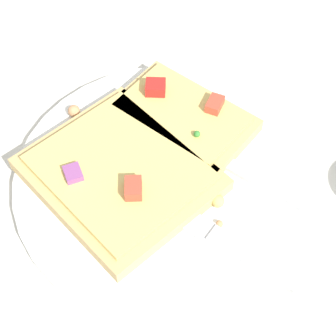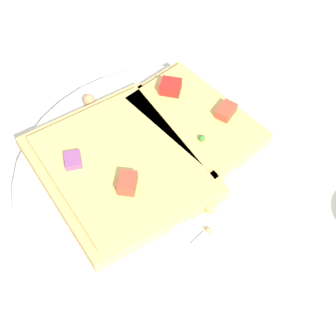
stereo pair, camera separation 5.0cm
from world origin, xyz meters
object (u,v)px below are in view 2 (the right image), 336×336
knife (190,232)px  pizza_slice_corner (193,119)px  napkin (93,23)px  fork (202,151)px  plate (168,178)px  pizza_slice_main (120,166)px

knife → pizza_slice_corner: 0.12m
knife → pizza_slice_corner: size_ratio=1.39×
knife → napkin: bearing=-25.0°
fork → plate: bearing=82.5°
plate → pizza_slice_corner: bearing=-174.0°
knife → plate: bearing=-28.6°
fork → napkin: 0.23m
napkin → plate: bearing=49.8°
plate → fork: bearing=155.8°
knife → fork: bearing=-54.3°
plate → napkin: plate is taller
pizza_slice_main → napkin: size_ratio=1.56×
pizza_slice_main → pizza_slice_corner: same height
plate → knife: size_ratio=1.34×
plate → napkin: size_ratio=2.20×
plate → fork: size_ratio=1.44×
knife → pizza_slice_main: 0.09m
pizza_slice_corner → napkin: bearing=-7.6°
pizza_slice_corner → pizza_slice_main: bearing=87.7°
plate → pizza_slice_main: bearing=-64.6°
pizza_slice_corner → napkin: size_ratio=1.18×
plate → fork: (-0.04, 0.02, 0.01)m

